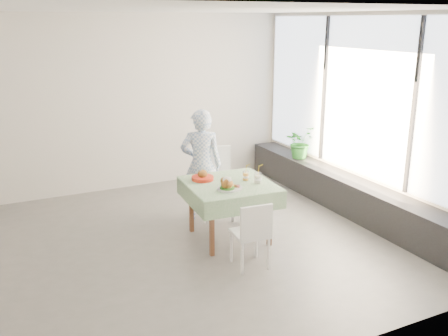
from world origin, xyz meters
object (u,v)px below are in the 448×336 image
cafe_table (229,204)px  main_dish (228,185)px  chair_far (216,197)px  chair_near (250,247)px  diner (201,165)px  juice_cup_orange (246,176)px  potted_plant (300,142)px

cafe_table → main_dish: bearing=-119.2°
cafe_table → chair_far: size_ratio=1.13×
chair_far → chair_near: bearing=-100.8°
diner → main_dish: size_ratio=4.85×
chair_near → main_dish: main_dish is taller
chair_near → diner: 1.65m
chair_near → main_dish: size_ratio=2.45×
diner → juice_cup_orange: bearing=133.6°
chair_near → potted_plant: size_ratio=1.47×
diner → main_dish: (-0.08, -1.00, 0.02)m
diner → juice_cup_orange: 0.82m
diner → main_dish: 1.00m
chair_near → cafe_table: bearing=80.6°
diner → main_dish: bearing=109.2°
diner → chair_near: bearing=110.6°
cafe_table → chair_near: bearing=-99.4°
diner → potted_plant: diner is taller
cafe_table → diner: size_ratio=0.71×
potted_plant → main_dish: bearing=-143.4°
main_dish → juice_cup_orange: (0.36, 0.23, 0.00)m
potted_plant → chair_near: bearing=-134.7°
cafe_table → potted_plant: bearing=34.1°
main_dish → potted_plant: bearing=36.6°
chair_near → potted_plant: (2.10, 2.12, 0.52)m
juice_cup_orange → potted_plant: bearing=37.4°
main_dish → potted_plant: (2.09, 1.55, -0.03)m
cafe_table → chair_far: bearing=77.7°
juice_cup_orange → main_dish: bearing=-147.5°
main_dish → potted_plant: 2.60m
cafe_table → potted_plant: size_ratio=2.08×
juice_cup_orange → chair_far: bearing=96.2°
chair_far → chair_near: size_ratio=1.25×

